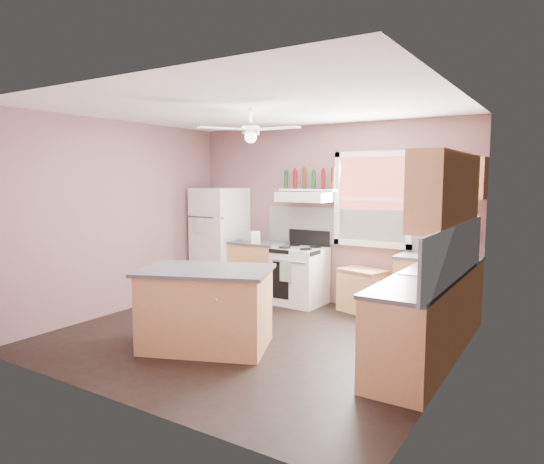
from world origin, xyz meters
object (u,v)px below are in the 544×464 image
Objects in this scene: toaster at (251,236)px; stove at (300,276)px; cart at (362,291)px; island at (206,310)px; refrigerator at (220,240)px.

toaster is 0.33× the size of stove.
stove is 1.39× the size of cart.
island is (0.02, -2.22, 0.00)m from stove.
island is at bearing -96.36° from cart.
stove is at bearing 30.56° from toaster.
refrigerator is 0.70m from toaster.
stove is at bearing 6.24° from refrigerator.
stove is 0.64× the size of island.
refrigerator is 2.81× the size of cart.
toaster reaches higher than cart.
toaster is at bearing -0.41° from refrigerator.
toaster is at bearing 89.93° from island.
toaster is at bearing -158.72° from cart.
stove and island have the same top height.
toaster is at bearing -171.23° from stove.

